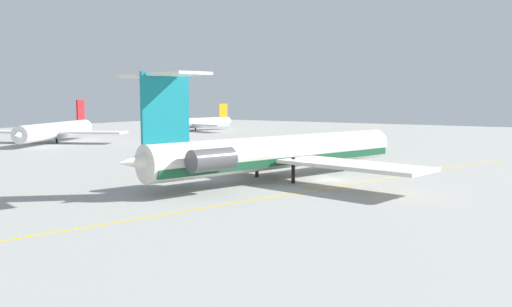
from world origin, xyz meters
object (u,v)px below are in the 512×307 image
object	(u,v)px
ground_crew_starboard	(259,151)
airliner_mid_right	(54,131)
main_jetliner	(275,152)
ground_crew_near_tail	(247,151)
ground_crew_portside	(279,147)
airliner_far_right	(194,123)
safety_cone_nose	(299,153)

from	to	relation	value
ground_crew_starboard	airliner_mid_right	bearing A→B (deg)	-155.49
main_jetliner	airliner_mid_right	world-z (taller)	main_jetliner
ground_crew_near_tail	ground_crew_portside	distance (m)	9.90
airliner_far_right	airliner_mid_right	bearing A→B (deg)	16.37
ground_crew_near_tail	safety_cone_nose	xyz separation A→B (m)	(8.60, -5.91, -0.85)
main_jetliner	ground_crew_starboard	distance (m)	27.38
ground_crew_near_tail	safety_cone_nose	distance (m)	10.47
ground_crew_portside	ground_crew_starboard	world-z (taller)	ground_crew_portside
main_jetliner	ground_crew_starboard	size ratio (longest dim) A/B	27.14
airliner_mid_right	ground_crew_starboard	xyz separation A→B (m)	(1.99, -55.01, -1.90)
ground_crew_near_tail	ground_crew_starboard	distance (m)	2.35
airliner_far_right	ground_crew_near_tail	size ratio (longest dim) A/B	16.00
ground_crew_portside	airliner_far_right	bearing A→B (deg)	-153.92
main_jetliner	airliner_mid_right	xyz separation A→B (m)	(19.85, 71.31, -0.68)
main_jetliner	airliner_far_right	world-z (taller)	main_jetliner
airliner_far_right	ground_crew_near_tail	world-z (taller)	airliner_far_right
ground_crew_starboard	safety_cone_nose	distance (m)	8.12
ground_crew_starboard	ground_crew_portside	bearing A→B (deg)	116.40
airliner_mid_right	safety_cone_nose	distance (m)	60.27
ground_crew_portside	safety_cone_nose	distance (m)	5.35
airliner_mid_right	airliner_far_right	xyz separation A→B (m)	(53.36, 2.43, -0.42)
main_jetliner	ground_crew_near_tail	distance (m)	26.71
airliner_mid_right	ground_crew_portside	xyz separation A→B (m)	(9.92, -54.46, -1.78)
airliner_mid_right	ground_crew_starboard	bearing A→B (deg)	65.38
ground_crew_starboard	safety_cone_nose	world-z (taller)	ground_crew_starboard
airliner_mid_right	main_jetliner	bearing A→B (deg)	47.75
ground_crew_near_tail	safety_cone_nose	world-z (taller)	ground_crew_near_tail
safety_cone_nose	airliner_mid_right	bearing A→B (deg)	98.26
airliner_mid_right	safety_cone_nose	xyz separation A→B (m)	(8.65, -59.59, -2.66)
ground_crew_portside	airliner_mid_right	bearing A→B (deg)	-106.23
safety_cone_nose	ground_crew_portside	bearing A→B (deg)	76.11
ground_crew_starboard	safety_cone_nose	bearing A→B (deg)	77.93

